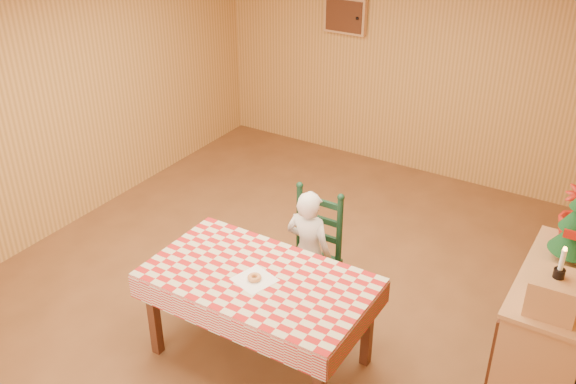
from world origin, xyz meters
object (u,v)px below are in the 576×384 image
(crate, at_px, (554,294))
(storage_bin, at_px, (543,353))
(ladder_chair, at_px, (312,254))
(shelf_unit, at_px, (548,329))
(dining_table, at_px, (259,285))
(seated_child, at_px, (308,252))

(crate, distance_m, storage_bin, 1.00)
(ladder_chair, relative_size, storage_bin, 2.96)
(shelf_unit, xyz_separation_m, storage_bin, (0.00, 0.08, -0.28))
(dining_table, relative_size, storage_bin, 4.54)
(dining_table, bearing_deg, ladder_chair, 90.00)
(ladder_chair, xyz_separation_m, shelf_unit, (1.88, 0.11, -0.04))
(dining_table, height_order, crate, crate)
(dining_table, distance_m, shelf_unit, 2.10)
(shelf_unit, relative_size, crate, 4.13)
(ladder_chair, xyz_separation_m, storage_bin, (1.88, 0.19, -0.32))
(ladder_chair, bearing_deg, shelf_unit, 3.29)
(storage_bin, bearing_deg, seated_child, -172.60)
(shelf_unit, relative_size, storage_bin, 3.40)
(dining_table, height_order, ladder_chair, ladder_chair)
(storage_bin, bearing_deg, crate, -89.07)
(ladder_chair, height_order, crate, crate)
(seated_child, xyz_separation_m, storage_bin, (1.88, 0.24, -0.38))
(dining_table, height_order, seated_child, seated_child)
(dining_table, relative_size, seated_child, 1.47)
(seated_child, distance_m, shelf_unit, 1.89)
(dining_table, distance_m, crate, 1.99)
(dining_table, height_order, shelf_unit, shelf_unit)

